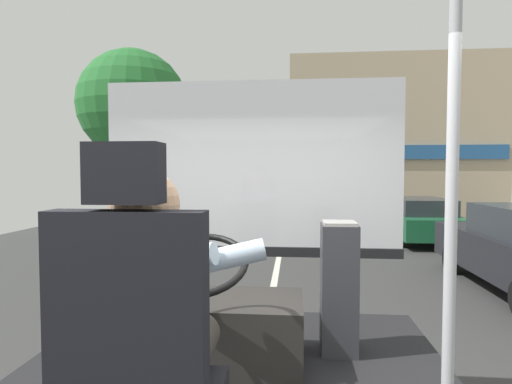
{
  "coord_description": "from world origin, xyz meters",
  "views": [
    {
      "loc": [
        0.36,
        -1.9,
        2.01
      ],
      "look_at": [
        0.1,
        0.93,
        1.87
      ],
      "focal_mm": 29.38,
      "sensor_mm": 36.0,
      "label": 1
    }
  ],
  "objects": [
    {
      "name": "ground",
      "position": [
        0.0,
        8.8,
        -0.02
      ],
      "size": [
        18.0,
        44.0,
        0.06
      ],
      "color": "#363636"
    },
    {
      "name": "driver_seat",
      "position": [
        -0.14,
        -0.61,
        1.35
      ],
      "size": [
        0.48,
        0.48,
        1.27
      ],
      "color": "black",
      "rests_on": "bus_floor"
    },
    {
      "name": "bus_driver",
      "position": [
        -0.14,
        -0.49,
        1.52
      ],
      "size": [
        0.78,
        0.54,
        0.78
      ],
      "color": "#332D28",
      "rests_on": "driver_seat"
    },
    {
      "name": "steering_console",
      "position": [
        -0.14,
        0.61,
        1.05
      ],
      "size": [
        1.1,
        0.99,
        0.84
      ],
      "color": "#282623",
      "rests_on": "bus_floor"
    },
    {
      "name": "handrail_pole",
      "position": [
        0.93,
        -0.32,
        1.86
      ],
      "size": [
        0.04,
        0.04,
        2.07
      ],
      "color": "#B7B7BC",
      "rests_on": "bus_floor"
    },
    {
      "name": "fare_box",
      "position": [
        0.65,
        0.84,
        1.25
      ],
      "size": [
        0.23,
        0.25,
        0.86
      ],
      "color": "#333338",
      "rests_on": "bus_floor"
    },
    {
      "name": "windshield_panel",
      "position": [
        0.0,
        1.62,
        1.87
      ],
      "size": [
        2.5,
        0.08,
        1.48
      ],
      "color": "silver"
    },
    {
      "name": "street_tree",
      "position": [
        -4.44,
        10.25,
        3.98
      ],
      "size": [
        3.22,
        3.22,
        5.61
      ],
      "color": "#4C3828",
      "rests_on": "ground"
    },
    {
      "name": "shop_building",
      "position": [
        4.8,
        18.67,
        3.57
      ],
      "size": [
        9.32,
        4.32,
        7.14
      ],
      "color": "tan",
      "rests_on": "ground"
    },
    {
      "name": "parked_car_green",
      "position": [
        3.97,
        10.7,
        0.64
      ],
      "size": [
        1.76,
        4.1,
        1.24
      ],
      "color": "#195633",
      "rests_on": "ground"
    }
  ]
}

